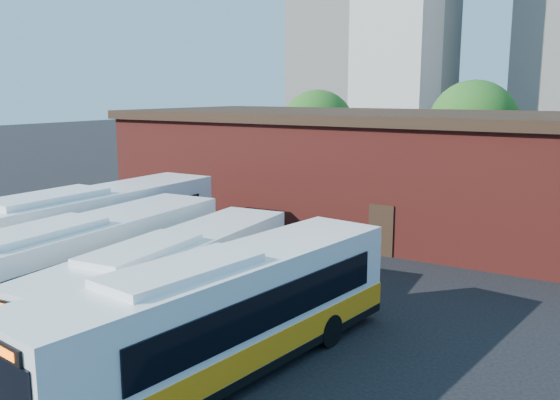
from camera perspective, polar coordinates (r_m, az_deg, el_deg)
The scene contains 9 objects.
ground at distance 18.65m, azimuth -16.87°, elevation -13.82°, with size 220.00×220.00×0.00m, color black.
bus_west at distance 25.13m, azimuth -18.39°, elevation -3.51°, with size 3.02×13.76×3.73m.
bus_midwest at distance 20.73m, azimuth -18.86°, elevation -6.81°, with size 3.41×12.87×3.47m.
bus_mideast at distance 18.95m, azimuth -10.41°, elevation -8.46°, with size 3.47×11.79×3.17m.
bus_east at distance 16.11m, azimuth -5.31°, elevation -11.40°, with size 4.08×12.63×3.39m.
transit_worker at distance 14.95m, azimuth -20.34°, elevation -16.76°, with size 0.62×0.41×1.70m, color #121935.
depot_building at distance 33.93m, azimuth 8.94°, elevation 3.10°, with size 28.60×12.60×6.40m.
tree_west at distance 48.89m, azimuth 3.63°, elevation 7.05°, with size 6.00×6.00×7.65m.
tree_mid at distance 46.43m, azimuth 18.11°, elevation 6.92°, with size 6.56×6.56×8.36m.
Camera 1 is at (13.01, -11.04, 7.52)m, focal length 38.00 mm.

